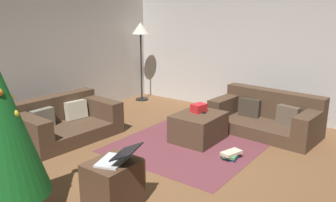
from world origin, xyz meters
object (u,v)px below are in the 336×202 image
(ottoman, at_px, (198,127))
(book_stack, at_px, (231,155))
(gift_box, at_px, (199,108))
(couch_left, at_px, (63,122))
(tv_remote, at_px, (201,112))
(corner_lamp, at_px, (141,34))
(laptop, at_px, (118,158))
(side_table, at_px, (113,184))
(couch_right, at_px, (267,117))

(ottoman, height_order, book_stack, ottoman)
(gift_box, bearing_deg, couch_left, 125.21)
(gift_box, xyz_separation_m, tv_remote, (-0.00, -0.05, -0.05))
(ottoman, xyz_separation_m, tv_remote, (0.09, 0.01, 0.23))
(gift_box, relative_size, book_stack, 0.68)
(ottoman, bearing_deg, corner_lamp, 59.91)
(gift_box, relative_size, laptop, 0.46)
(tv_remote, distance_m, book_stack, 0.93)
(ottoman, distance_m, side_table, 2.14)
(couch_left, relative_size, couch_right, 0.91)
(couch_right, distance_m, side_table, 3.15)
(gift_box, bearing_deg, ottoman, -147.71)
(ottoman, relative_size, book_stack, 2.35)
(couch_right, distance_m, gift_box, 1.22)
(couch_left, bearing_deg, book_stack, 111.49)
(couch_left, xyz_separation_m, book_stack, (0.83, -2.55, -0.19))
(couch_right, relative_size, side_table, 3.38)
(couch_right, relative_size, gift_box, 7.75)
(couch_left, height_order, laptop, laptop)
(tv_remote, relative_size, book_stack, 0.48)
(side_table, relative_size, book_stack, 1.55)
(book_stack, bearing_deg, couch_left, 108.04)
(tv_remote, xyz_separation_m, laptop, (-2.19, -0.34, 0.12))
(couch_right, xyz_separation_m, side_table, (-3.12, 0.44, -0.01))
(tv_remote, relative_size, side_table, 0.31)
(couch_right, height_order, side_table, couch_right)
(couch_right, height_order, corner_lamp, corner_lamp)
(couch_left, height_order, corner_lamp, corner_lamp)
(side_table, xyz_separation_m, book_stack, (1.80, -0.46, -0.19))
(tv_remote, bearing_deg, book_stack, -106.19)
(ottoman, xyz_separation_m, side_table, (-2.12, -0.27, 0.04))
(book_stack, height_order, corner_lamp, corner_lamp)
(tv_remote, distance_m, corner_lamp, 2.82)
(couch_right, xyz_separation_m, ottoman, (-1.00, 0.72, -0.05))
(couch_left, relative_size, gift_box, 7.02)
(book_stack, bearing_deg, side_table, 165.68)
(laptop, distance_m, book_stack, 1.89)
(gift_box, bearing_deg, side_table, -171.50)
(laptop, bearing_deg, corner_lamp, 37.58)
(couch_left, height_order, ottoman, couch_left)
(tv_remote, height_order, corner_lamp, corner_lamp)
(couch_right, distance_m, book_stack, 1.34)
(couch_right, relative_size, corner_lamp, 1.03)
(couch_left, distance_m, gift_box, 2.17)
(ottoman, distance_m, tv_remote, 0.24)
(couch_right, relative_size, laptop, 3.55)
(side_table, relative_size, corner_lamp, 0.30)
(tv_remote, bearing_deg, corner_lamp, 74.17)
(couch_left, distance_m, laptop, 2.37)
(gift_box, bearing_deg, tv_remote, -93.86)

